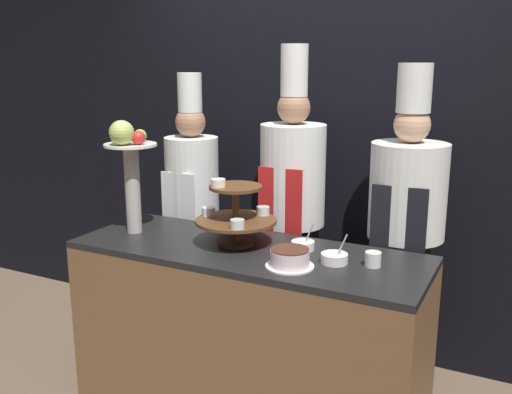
{
  "coord_description": "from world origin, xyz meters",
  "views": [
    {
      "loc": [
        1.28,
        -2.12,
        1.85
      ],
      "look_at": [
        0.0,
        0.43,
        1.17
      ],
      "focal_mm": 40.0,
      "sensor_mm": 36.0,
      "label": 1
    }
  ],
  "objects_px": {
    "chef_center_left": "(292,203)",
    "chef_center_right": "(406,224)",
    "tiered_stand": "(235,214)",
    "cup_white": "(373,259)",
    "fruit_pedestal": "(129,159)",
    "serving_bowl_far": "(303,245)",
    "chef_left": "(192,201)",
    "cake_round": "(290,258)",
    "serving_bowl_near": "(334,258)"
  },
  "relations": [
    {
      "from": "tiered_stand",
      "to": "serving_bowl_far",
      "type": "distance_m",
      "value": 0.38
    },
    {
      "from": "cake_round",
      "to": "chef_left",
      "type": "distance_m",
      "value": 1.21
    },
    {
      "from": "serving_bowl_far",
      "to": "tiered_stand",
      "type": "bearing_deg",
      "value": -167.07
    },
    {
      "from": "cake_round",
      "to": "serving_bowl_far",
      "type": "xyz_separation_m",
      "value": [
        -0.04,
        0.26,
        -0.02
      ]
    },
    {
      "from": "chef_left",
      "to": "chef_center_left",
      "type": "xyz_separation_m",
      "value": [
        0.7,
        -0.0,
        0.07
      ]
    },
    {
      "from": "fruit_pedestal",
      "to": "chef_center_right",
      "type": "height_order",
      "value": "chef_center_right"
    },
    {
      "from": "tiered_stand",
      "to": "fruit_pedestal",
      "type": "bearing_deg",
      "value": -172.78
    },
    {
      "from": "serving_bowl_near",
      "to": "tiered_stand",
      "type": "bearing_deg",
      "value": 176.13
    },
    {
      "from": "cup_white",
      "to": "chef_left",
      "type": "bearing_deg",
      "value": 158.69
    },
    {
      "from": "serving_bowl_near",
      "to": "chef_left",
      "type": "bearing_deg",
      "value": 154.22
    },
    {
      "from": "tiered_stand",
      "to": "chef_left",
      "type": "distance_m",
      "value": 0.81
    },
    {
      "from": "serving_bowl_near",
      "to": "chef_center_right",
      "type": "relative_size",
      "value": 0.08
    },
    {
      "from": "serving_bowl_far",
      "to": "chef_center_right",
      "type": "distance_m",
      "value": 0.61
    },
    {
      "from": "cup_white",
      "to": "chef_center_left",
      "type": "xyz_separation_m",
      "value": [
        -0.63,
        0.52,
        0.08
      ]
    },
    {
      "from": "chef_left",
      "to": "chef_center_right",
      "type": "relative_size",
      "value": 0.97
    },
    {
      "from": "chef_center_left",
      "to": "chef_center_right",
      "type": "height_order",
      "value": "chef_center_left"
    },
    {
      "from": "tiered_stand",
      "to": "serving_bowl_near",
      "type": "height_order",
      "value": "tiered_stand"
    },
    {
      "from": "tiered_stand",
      "to": "chef_center_left",
      "type": "xyz_separation_m",
      "value": [
        0.1,
        0.52,
        -0.05
      ]
    },
    {
      "from": "cup_white",
      "to": "serving_bowl_far",
      "type": "distance_m",
      "value": 0.39
    },
    {
      "from": "tiered_stand",
      "to": "serving_bowl_far",
      "type": "height_order",
      "value": "tiered_stand"
    },
    {
      "from": "cup_white",
      "to": "fruit_pedestal",
      "type": "bearing_deg",
      "value": -176.6
    },
    {
      "from": "cup_white",
      "to": "chef_center_right",
      "type": "relative_size",
      "value": 0.04
    },
    {
      "from": "tiered_stand",
      "to": "cup_white",
      "type": "height_order",
      "value": "tiered_stand"
    },
    {
      "from": "chef_center_left",
      "to": "tiered_stand",
      "type": "bearing_deg",
      "value": -100.39
    },
    {
      "from": "tiered_stand",
      "to": "serving_bowl_far",
      "type": "xyz_separation_m",
      "value": [
        0.35,
        0.08,
        -0.14
      ]
    },
    {
      "from": "cake_round",
      "to": "cup_white",
      "type": "relative_size",
      "value": 3.02
    },
    {
      "from": "cup_white",
      "to": "chef_left",
      "type": "relative_size",
      "value": 0.04
    },
    {
      "from": "serving_bowl_far",
      "to": "chef_left",
      "type": "relative_size",
      "value": 0.08
    },
    {
      "from": "serving_bowl_far",
      "to": "chef_center_right",
      "type": "relative_size",
      "value": 0.08
    },
    {
      "from": "cup_white",
      "to": "cake_round",
      "type": "bearing_deg",
      "value": -151.77
    },
    {
      "from": "cup_white",
      "to": "chef_center_right",
      "type": "bearing_deg",
      "value": 86.21
    },
    {
      "from": "fruit_pedestal",
      "to": "cup_white",
      "type": "relative_size",
      "value": 8.35
    },
    {
      "from": "cup_white",
      "to": "serving_bowl_far",
      "type": "bearing_deg",
      "value": 168.58
    },
    {
      "from": "serving_bowl_far",
      "to": "chef_center_left",
      "type": "height_order",
      "value": "chef_center_left"
    },
    {
      "from": "cup_white",
      "to": "serving_bowl_far",
      "type": "xyz_separation_m",
      "value": [
        -0.38,
        0.08,
        -0.01
      ]
    },
    {
      "from": "chef_left",
      "to": "chef_center_left",
      "type": "bearing_deg",
      "value": -0.0
    },
    {
      "from": "fruit_pedestal",
      "to": "cup_white",
      "type": "bearing_deg",
      "value": 3.4
    },
    {
      "from": "chef_left",
      "to": "chef_center_left",
      "type": "height_order",
      "value": "chef_center_left"
    },
    {
      "from": "cake_round",
      "to": "chef_left",
      "type": "bearing_deg",
      "value": 144.63
    },
    {
      "from": "tiered_stand",
      "to": "cake_round",
      "type": "bearing_deg",
      "value": -25.12
    },
    {
      "from": "chef_center_left",
      "to": "chef_center_right",
      "type": "xyz_separation_m",
      "value": [
        0.67,
        0.0,
        -0.04
      ]
    },
    {
      "from": "fruit_pedestal",
      "to": "cup_white",
      "type": "xyz_separation_m",
      "value": [
        1.34,
        0.08,
        -0.38
      ]
    },
    {
      "from": "fruit_pedestal",
      "to": "chef_left",
      "type": "distance_m",
      "value": 0.7
    },
    {
      "from": "serving_bowl_near",
      "to": "chef_left",
      "type": "relative_size",
      "value": 0.08
    },
    {
      "from": "tiered_stand",
      "to": "fruit_pedestal",
      "type": "relative_size",
      "value": 0.67
    },
    {
      "from": "fruit_pedestal",
      "to": "serving_bowl_near",
      "type": "xyz_separation_m",
      "value": [
        1.16,
        0.04,
        -0.39
      ]
    },
    {
      "from": "cake_round",
      "to": "cup_white",
      "type": "xyz_separation_m",
      "value": [
        0.34,
        0.18,
        -0.01
      ]
    },
    {
      "from": "serving_bowl_far",
      "to": "chef_center_right",
      "type": "height_order",
      "value": "chef_center_right"
    },
    {
      "from": "serving_bowl_far",
      "to": "chef_left",
      "type": "xyz_separation_m",
      "value": [
        -0.95,
        0.44,
        0.03
      ]
    },
    {
      "from": "chef_center_left",
      "to": "chef_center_right",
      "type": "distance_m",
      "value": 0.67
    }
  ]
}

